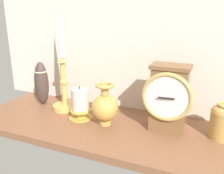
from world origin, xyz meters
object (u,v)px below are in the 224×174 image
Objects in this scene: brass_vase_bulbous at (105,107)px; brass_vase_jar at (224,120)px; pillar_candle_front at (80,104)px; mantel_clock at (168,98)px; tall_ceramic_vase at (42,83)px; candlestick_tall_left at (63,79)px.

brass_vase_jar is (37.77, 6.21, -0.75)cm from brass_vase_bulbous.
pillar_candle_front is (-48.22, -4.77, -0.36)cm from brass_vase_jar.
mantel_clock is 1.77× the size of pillar_candle_front.
mantel_clock reaches higher than tall_ceramic_vase.
brass_vase_bulbous is 1.31× the size of brass_vase_jar.
brass_vase_bulbous reaches higher than brass_vase_jar.
brass_vase_jar is 48.46cm from pillar_candle_front.
mantel_clock is 18.16cm from brass_vase_jar.
pillar_candle_front is at bearing -174.81° from mantel_clock.
pillar_candle_front is (-31.05, -2.82, -5.95)cm from mantel_clock.
candlestick_tall_left is (-41.21, 2.18, 1.17)cm from mantel_clock.
brass_vase_bulbous is at bearing -168.29° from mantel_clock.
candlestick_tall_left is at bearing -5.82° from tall_ceramic_vase.
tall_ceramic_vase is at bearing 174.18° from candlestick_tall_left.
pillar_candle_front reaches higher than brass_vase_jar.
mantel_clock is at bearing -3.03° from candlestick_tall_left.
brass_vase_jar is at bearing 6.46° from mantel_clock.
tall_ceramic_vase is (-53.06, 3.39, -2.24)cm from mantel_clock.
mantel_clock reaches higher than brass_vase_bulbous.
candlestick_tall_left is 22.42cm from brass_vase_bulbous.
candlestick_tall_left reaches higher than brass_vase_bulbous.
tall_ceramic_vase is (-32.46, 7.66, 2.60)cm from brass_vase_bulbous.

